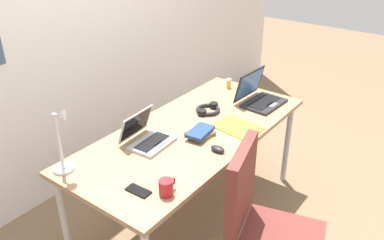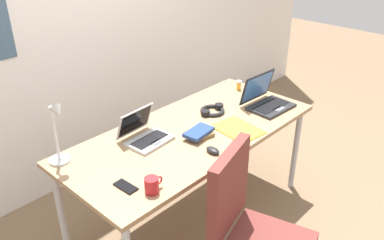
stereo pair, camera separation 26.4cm
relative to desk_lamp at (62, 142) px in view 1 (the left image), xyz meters
name	(u,v)px [view 1 (the left image)]	position (x,y,z in m)	size (l,w,h in m)	color
ground_plane	(192,216)	(0.80, -0.28, -0.94)	(12.00, 12.00, 0.00)	#7A6047
wall_back	(74,22)	(0.80, 0.82, 0.36)	(6.00, 0.13, 2.60)	silver
desk	(192,138)	(0.80, -0.28, -0.25)	(1.80, 0.80, 0.74)	#9E7A56
desk_lamp	(62,142)	(0.00, 0.00, 0.00)	(0.12, 0.18, 0.40)	silver
laptop_near_mouse	(147,137)	(0.50, -0.15, -0.16)	(0.29, 0.28, 0.20)	#B7BABC
laptop_back_left	(259,97)	(1.45, -0.43, -0.15)	(0.35, 0.30, 0.24)	#232326
computer_mouse	(218,149)	(0.69, -0.56, -0.18)	(0.06, 0.10, 0.03)	black
cell_phone	(138,191)	(0.11, -0.44, -0.19)	(0.06, 0.14, 0.01)	black
headphones	(208,109)	(1.10, -0.20, -0.18)	(0.21, 0.18, 0.04)	black
pill_bottle	(229,83)	(1.56, -0.08, -0.16)	(0.04, 0.04, 0.08)	gold
book_stack	(200,133)	(0.77, -0.36, -0.17)	(0.21, 0.17, 0.05)	brown
paper_folder_back_right	(237,127)	(1.02, -0.49, -0.19)	(0.23, 0.31, 0.01)	gold
coffee_mug	(166,187)	(0.18, -0.57, -0.15)	(0.11, 0.08, 0.09)	#B21E23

